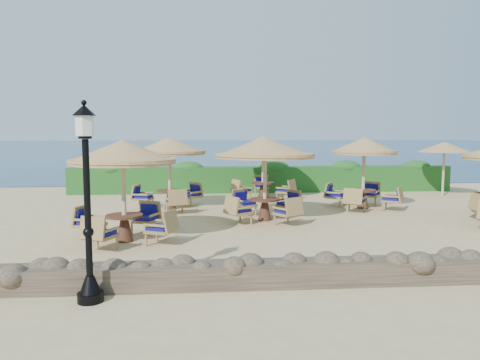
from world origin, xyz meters
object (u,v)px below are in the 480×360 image
extra_parasol (445,147)px  cafe_set_4 (263,155)px  cafe_set_0 (123,173)px  lamp_post (88,211)px  cafe_set_3 (169,158)px  cafe_set_5 (364,163)px  cafe_set_1 (265,161)px

extra_parasol → cafe_set_4: size_ratio=0.87×
cafe_set_0 → cafe_set_4: same height
lamp_post → cafe_set_3: 9.44m
cafe_set_4 → lamp_post: bearing=-110.9°
lamp_post → cafe_set_5: 11.96m
cafe_set_1 → cafe_set_3: size_ratio=1.15×
lamp_post → extra_parasol: 17.41m
cafe_set_1 → extra_parasol: bearing=30.1°
cafe_set_0 → lamp_post: bearing=-88.4°
cafe_set_1 → cafe_set_4: size_ratio=1.16×
lamp_post → extra_parasol: lamp_post is taller
cafe_set_5 → extra_parasol: bearing=32.6°
extra_parasol → cafe_set_1: cafe_set_1 is taller
lamp_post → cafe_set_1: size_ratio=1.03×
cafe_set_4 → cafe_set_1: bearing=-96.8°
lamp_post → cafe_set_3: bearing=85.6°
extra_parasol → cafe_set_1: (-8.68, -5.03, -0.25)m
cafe_set_0 → cafe_set_1: bearing=32.7°
extra_parasol → cafe_set_1: bearing=-149.9°
extra_parasol → cafe_set_3: (-11.88, -2.59, -0.29)m
cafe_set_4 → cafe_set_5: same height
cafe_set_0 → cafe_set_5: size_ratio=1.05×
lamp_post → cafe_set_5: (7.89, 8.99, 0.16)m
cafe_set_3 → cafe_set_4: 4.44m
cafe_set_3 → cafe_set_5: bearing=-3.3°
cafe_set_3 → extra_parasol: bearing=12.3°
cafe_set_1 → cafe_set_3: 4.02m
cafe_set_0 → cafe_set_5: same height
cafe_set_3 → cafe_set_5: (7.17, -0.42, -0.17)m
cafe_set_1 → cafe_set_5: (3.97, 2.02, -0.21)m
cafe_set_0 → cafe_set_1: (4.05, 2.60, 0.10)m
extra_parasol → cafe_set_5: cafe_set_5 is taller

